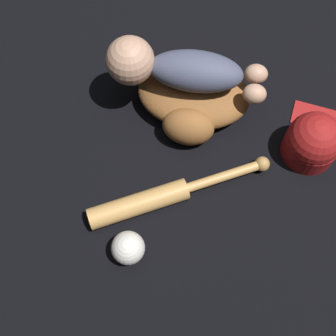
{
  "coord_description": "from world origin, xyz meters",
  "views": [
    {
      "loc": [
        0.01,
        0.66,
        1.07
      ],
      "look_at": [
        0.06,
        0.24,
        0.07
      ],
      "focal_mm": 50.0,
      "sensor_mm": 36.0,
      "label": 1
    }
  ],
  "objects_px": {
    "baseball": "(128,248)",
    "baseball_glove": "(193,99)",
    "baseball_bat": "(158,197)",
    "baseball_cap": "(313,141)",
    "baby_figure": "(174,68)"
  },
  "relations": [
    {
      "from": "baseball",
      "to": "baseball_glove",
      "type": "bearing_deg",
      "value": -104.62
    },
    {
      "from": "baseball_bat",
      "to": "baseball_cap",
      "type": "bearing_deg",
      "value": -152.96
    },
    {
      "from": "baseball_bat",
      "to": "baseball",
      "type": "distance_m",
      "value": 0.14
    },
    {
      "from": "baby_figure",
      "to": "baseball",
      "type": "xyz_separation_m",
      "value": [
        0.05,
        0.42,
        -0.11
      ]
    },
    {
      "from": "baseball_glove",
      "to": "baseball_bat",
      "type": "height_order",
      "value": "baseball_glove"
    },
    {
      "from": "baseball_bat",
      "to": "baseball_cap",
      "type": "height_order",
      "value": "baseball_cap"
    },
    {
      "from": "baby_figure",
      "to": "baseball",
      "type": "relative_size",
      "value": 5.06
    },
    {
      "from": "baseball_bat",
      "to": "baseball",
      "type": "xyz_separation_m",
      "value": [
        0.05,
        0.13,
        0.01
      ]
    },
    {
      "from": "baseball_glove",
      "to": "baseball_cap",
      "type": "relative_size",
      "value": 1.39
    },
    {
      "from": "baseball_bat",
      "to": "baseball_cap",
      "type": "distance_m",
      "value": 0.4
    },
    {
      "from": "baseball_glove",
      "to": "baby_figure",
      "type": "relative_size",
      "value": 0.76
    },
    {
      "from": "baseball_bat",
      "to": "baseball",
      "type": "relative_size",
      "value": 5.49
    },
    {
      "from": "baby_figure",
      "to": "baseball_cap",
      "type": "bearing_deg",
      "value": 163.83
    },
    {
      "from": "baseball_bat",
      "to": "baseball_cap",
      "type": "relative_size",
      "value": 1.98
    },
    {
      "from": "baseball_glove",
      "to": "baseball",
      "type": "bearing_deg",
      "value": 75.38
    }
  ]
}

